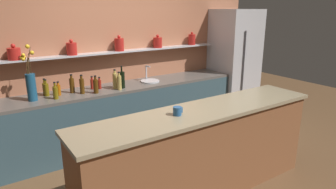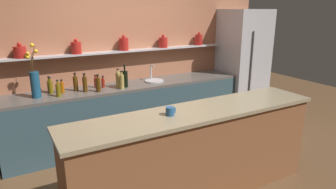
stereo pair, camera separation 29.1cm
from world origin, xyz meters
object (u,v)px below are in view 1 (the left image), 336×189
(bottle_spirit_1, at_px, (115,81))
(bottle_sauce_0, at_px, (92,84))
(bottle_spirit_4, at_px, (72,85))
(coffee_mug, at_px, (177,111))
(bottle_oil_11, at_px, (46,89))
(bottle_oil_6, at_px, (45,88))
(bottle_sauce_2, at_px, (58,90))
(bottle_oil_7, at_px, (55,92))
(refrigerator, at_px, (234,64))
(bottle_spirit_8, at_px, (82,86))
(flower_vase, at_px, (31,83))
(bottle_wine_5, at_px, (122,80))
(bottle_spirit_10, at_px, (119,82))
(bottle_spirit_9, at_px, (96,86))
(bottle_sauce_3, at_px, (100,84))
(sink_fixture, at_px, (150,80))

(bottle_spirit_1, bearing_deg, bottle_sauce_0, 151.07)
(bottle_spirit_4, bearing_deg, coffee_mug, -73.22)
(bottle_oil_11, bearing_deg, bottle_oil_6, 91.94)
(bottle_spirit_1, relative_size, bottle_sauce_2, 1.49)
(bottle_sauce_0, bearing_deg, bottle_spirit_1, -28.93)
(bottle_sauce_0, bearing_deg, bottle_oil_7, -160.19)
(refrigerator, relative_size, bottle_spirit_8, 7.64)
(bottle_sauce_2, bearing_deg, bottle_spirit_1, -7.65)
(bottle_oil_6, height_order, bottle_spirit_8, bottle_spirit_8)
(flower_vase, relative_size, bottle_spirit_8, 2.65)
(bottle_spirit_1, distance_m, coffee_mug, 1.64)
(bottle_spirit_4, relative_size, bottle_wine_5, 0.79)
(bottle_spirit_10, bearing_deg, bottle_oil_7, 176.70)
(bottle_spirit_8, xyz_separation_m, bottle_spirit_9, (0.16, -0.09, -0.01))
(flower_vase, bearing_deg, bottle_sauce_3, 4.03)
(bottle_sauce_2, xyz_separation_m, bottle_oil_6, (-0.14, 0.14, 0.01))
(bottle_oil_7, relative_size, bottle_oil_11, 0.99)
(flower_vase, xyz_separation_m, coffee_mug, (1.06, -1.69, -0.08))
(bottle_spirit_4, height_order, bottle_spirit_8, bottle_spirit_8)
(bottle_spirit_8, relative_size, bottle_spirit_9, 1.07)
(flower_vase, relative_size, bottle_spirit_4, 2.69)
(bottle_spirit_10, bearing_deg, bottle_wine_5, 42.71)
(bottle_oil_11, bearing_deg, bottle_wine_5, -10.38)
(bottle_sauce_2, distance_m, bottle_sauce_3, 0.59)
(bottle_spirit_4, height_order, coffee_mug, bottle_spirit_4)
(bottle_sauce_3, relative_size, bottle_spirit_8, 0.66)
(refrigerator, bearing_deg, bottle_sauce_3, 178.38)
(flower_vase, height_order, bottle_oil_7, flower_vase)
(bottle_spirit_10, bearing_deg, flower_vase, 172.65)
(bottle_wine_5, distance_m, bottle_spirit_9, 0.43)
(bottle_spirit_4, height_order, bottle_spirit_10, bottle_spirit_10)
(bottle_sauce_3, xyz_separation_m, bottle_spirit_4, (-0.40, 0.01, 0.04))
(bottle_spirit_1, xyz_separation_m, bottle_spirit_8, (-0.49, 0.01, -0.01))
(bottle_spirit_4, xyz_separation_m, bottle_oil_7, (-0.27, -0.17, -0.02))
(bottle_spirit_4, xyz_separation_m, bottle_oil_6, (-0.33, 0.12, -0.02))
(bottle_oil_6, bearing_deg, bottle_spirit_10, -19.58)
(bottle_spirit_9, height_order, bottle_spirit_10, bottle_spirit_10)
(flower_vase, xyz_separation_m, bottle_sauce_0, (0.83, 0.11, -0.14))
(bottle_oil_6, relative_size, coffee_mug, 2.09)
(bottle_spirit_8, bearing_deg, refrigerator, 0.66)
(flower_vase, height_order, bottle_spirit_10, flower_vase)
(bottle_sauce_0, bearing_deg, bottle_spirit_9, -98.16)
(bottle_spirit_4, relative_size, coffee_mug, 2.44)
(flower_vase, xyz_separation_m, sink_fixture, (1.76, 0.04, -0.20))
(bottle_sauce_3, height_order, bottle_spirit_8, bottle_spirit_8)
(bottle_sauce_3, bearing_deg, bottle_spirit_8, -159.60)
(bottle_sauce_0, bearing_deg, bottle_wine_5, -25.15)
(bottle_spirit_1, distance_m, bottle_spirit_10, 0.10)
(bottle_spirit_10, relative_size, bottle_oil_11, 1.16)
(bottle_wine_5, xyz_separation_m, bottle_oil_7, (-0.96, -0.02, -0.04))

